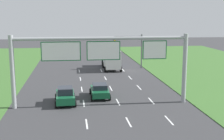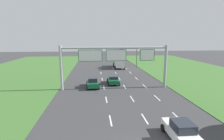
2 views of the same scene
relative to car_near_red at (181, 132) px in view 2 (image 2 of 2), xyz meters
The scene contains 9 objects.
lane_dashes_inner_left 8.87m from the car_near_red, 126.43° to the left, with size 0.14×56.40×0.01m.
lane_dashes_inner_right 7.37m from the car_near_red, 103.81° to the left, with size 0.14×56.40×0.01m.
lane_dashes_slip 7.37m from the car_near_red, 76.16° to the left, with size 0.14×56.40×0.01m.
car_near_red is the anchor object (origin of this frame).
car_lead_silver 17.85m from the car_near_red, 113.41° to the left, with size 2.21×4.17×1.65m.
car_mid_lane 18.56m from the car_near_red, 100.69° to the left, with size 2.08×3.96×1.47m.
box_truck 35.43m from the car_near_red, 90.02° to the left, with size 2.80×7.56×3.27m.
sign_gantry 16.24m from the car_near_red, 103.01° to the left, with size 17.24×0.44×7.00m.
traffic_light_mast 35.76m from the car_near_red, 85.00° to the left, with size 4.76×0.49×5.60m.
Camera 2 is at (-3.26, -10.17, 8.08)m, focal length 28.00 mm.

